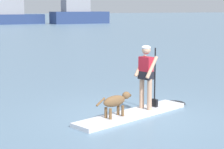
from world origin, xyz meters
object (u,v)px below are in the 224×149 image
at_px(person_paddler, 146,73).
at_px(moored_boat_outer, 79,14).
at_px(paddleboard, 139,113).
at_px(moored_boat_far_starboard, 12,15).
at_px(dog, 116,101).

bearing_deg(person_paddler, moored_boat_outer, 66.12).
distance_m(paddleboard, moored_boat_far_starboard, 61.48).
bearing_deg(person_paddler, moored_boat_far_starboard, 76.78).
distance_m(dog, moored_boat_outer, 62.68).
bearing_deg(moored_boat_outer, dog, -114.66).
distance_m(paddleboard, person_paddler, 1.02).
bearing_deg(moored_boat_far_starboard, moored_boat_outer, -15.16).
relative_size(paddleboard, moored_boat_outer, 0.29).
bearing_deg(paddleboard, dog, -166.34).
bearing_deg(dog, person_paddler, 13.66).
xyz_separation_m(paddleboard, dog, (-0.78, -0.19, 0.42)).
relative_size(paddleboard, person_paddler, 2.29).
bearing_deg(moored_boat_far_starboard, paddleboard, -103.44).
relative_size(person_paddler, moored_boat_outer, 0.13).
bearing_deg(person_paddler, paddleboard, -166.34).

